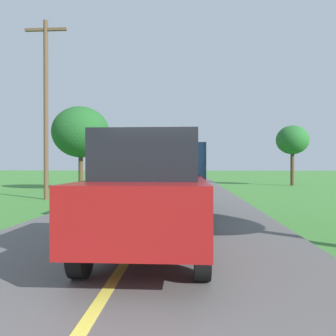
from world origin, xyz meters
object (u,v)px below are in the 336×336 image
(banana_truck_near, at_px, (168,167))
(following_car, at_px, (151,192))
(utility_pole_roadside, at_px, (46,104))
(roadside_tree_mid_right, at_px, (81,132))
(banana_truck_far, at_px, (175,166))
(roadside_tree_near_left, at_px, (292,140))

(banana_truck_near, bearing_deg, following_car, -89.00)
(utility_pole_roadside, relative_size, roadside_tree_mid_right, 1.55)
(banana_truck_near, xyz_separation_m, banana_truck_far, (-0.23, 11.91, 0.00))
(banana_truck_far, relative_size, roadside_tree_mid_right, 1.13)
(banana_truck_near, bearing_deg, roadside_tree_mid_right, 124.91)
(banana_truck_far, bearing_deg, utility_pole_roadside, -119.97)
(banana_truck_near, relative_size, roadside_tree_near_left, 1.29)
(banana_truck_near, distance_m, following_car, 6.62)
(banana_truck_far, distance_m, utility_pole_roadside, 11.07)
(roadside_tree_near_left, bearing_deg, banana_truck_near, -121.57)
(roadside_tree_near_left, distance_m, following_car, 22.38)
(roadside_tree_near_left, bearing_deg, banana_truck_far, -166.85)
(following_car, bearing_deg, roadside_tree_near_left, 67.62)
(banana_truck_near, height_order, roadside_tree_mid_right, roadside_tree_mid_right)
(roadside_tree_near_left, xyz_separation_m, following_car, (-8.47, -20.58, -2.34))
(banana_truck_far, distance_m, roadside_tree_mid_right, 6.96)
(roadside_tree_near_left, relative_size, roadside_tree_mid_right, 0.88)
(following_car, bearing_deg, banana_truck_near, 91.00)
(utility_pole_roadside, relative_size, following_car, 1.93)
(roadside_tree_near_left, height_order, roadside_tree_mid_right, roadside_tree_mid_right)
(roadside_tree_mid_right, bearing_deg, roadside_tree_near_left, 21.03)
(utility_pole_roadside, relative_size, roadside_tree_near_left, 1.75)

